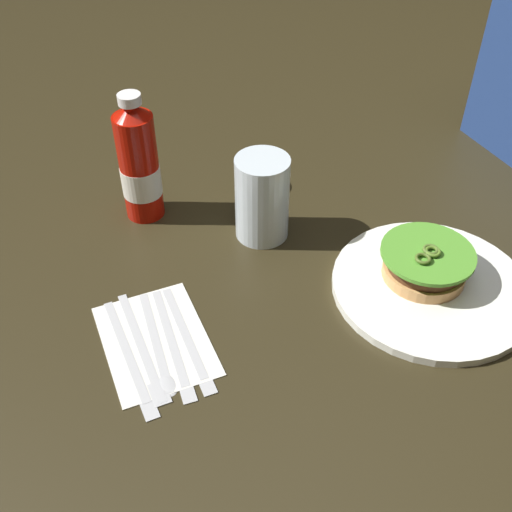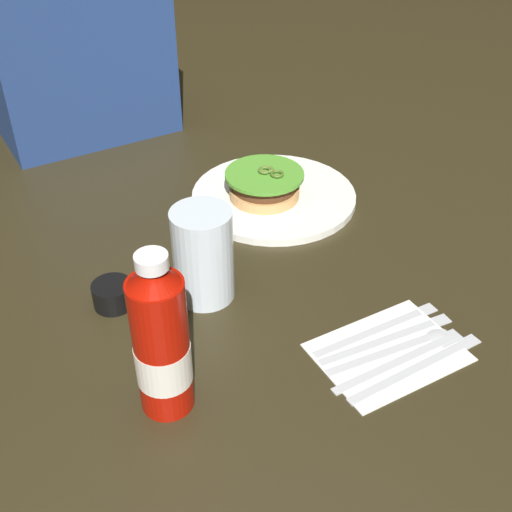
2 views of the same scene
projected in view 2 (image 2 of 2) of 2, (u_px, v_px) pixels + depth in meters
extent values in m
plane|color=#2C2514|center=(251.00, 262.00, 0.98)|extent=(3.00, 3.00, 0.00)
cylinder|color=white|center=(274.00, 196.00, 1.12)|extent=(0.28, 0.28, 0.01)
cylinder|color=tan|center=(264.00, 192.00, 1.10)|extent=(0.12, 0.12, 0.02)
cylinder|color=#512D19|center=(264.00, 183.00, 1.09)|extent=(0.11, 0.11, 0.02)
cylinder|color=red|center=(264.00, 178.00, 1.09)|extent=(0.10, 0.10, 0.01)
cylinder|color=#51992D|center=(264.00, 174.00, 1.08)|extent=(0.13, 0.13, 0.01)
torus|color=#567B26|center=(267.00, 169.00, 1.08)|extent=(0.02, 0.02, 0.01)
torus|color=#496322|center=(277.00, 174.00, 1.07)|extent=(0.02, 0.02, 0.01)
torus|color=#4E6928|center=(265.00, 170.00, 1.08)|extent=(0.02, 0.02, 0.01)
cylinder|color=#AD1005|center=(162.00, 347.00, 0.71)|extent=(0.06, 0.06, 0.18)
cone|color=#AD1005|center=(153.00, 276.00, 0.65)|extent=(0.06, 0.06, 0.02)
cylinder|color=white|center=(151.00, 261.00, 0.64)|extent=(0.03, 0.03, 0.01)
cylinder|color=white|center=(164.00, 362.00, 0.72)|extent=(0.06, 0.06, 0.05)
cylinder|color=silver|center=(203.00, 255.00, 0.88)|extent=(0.08, 0.08, 0.14)
cylinder|color=black|center=(113.00, 295.00, 0.89)|extent=(0.06, 0.06, 0.03)
cube|color=white|center=(388.00, 352.00, 0.82)|extent=(0.18, 0.14, 0.00)
cube|color=silver|center=(409.00, 370.00, 0.79)|extent=(0.19, 0.01, 0.00)
cube|color=silver|center=(455.00, 347.00, 0.83)|extent=(0.08, 0.02, 0.00)
cube|color=silver|center=(399.00, 360.00, 0.81)|extent=(0.20, 0.01, 0.00)
cube|color=silver|center=(449.00, 336.00, 0.84)|extent=(0.04, 0.02, 0.00)
cube|color=silver|center=(388.00, 350.00, 0.82)|extent=(0.18, 0.03, 0.00)
ellipsoid|color=silver|center=(436.00, 333.00, 0.85)|extent=(0.04, 0.03, 0.00)
cube|color=silver|center=(379.00, 340.00, 0.84)|extent=(0.18, 0.03, 0.00)
cube|color=silver|center=(424.00, 324.00, 0.86)|extent=(0.08, 0.03, 0.00)
cube|color=silver|center=(369.00, 331.00, 0.85)|extent=(0.17, 0.02, 0.00)
cube|color=silver|center=(411.00, 314.00, 0.88)|extent=(0.08, 0.02, 0.00)
cube|color=navy|center=(77.00, 50.00, 1.25)|extent=(0.33, 0.20, 0.34)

